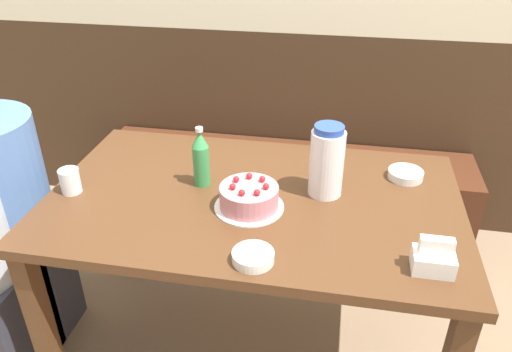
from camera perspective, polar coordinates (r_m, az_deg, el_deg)
name	(u,v)px	position (r m, az deg, el deg)	size (l,w,h in m)	color
ground_plane	(254,349)	(2.15, -0.27, -19.11)	(12.00, 12.00, 0.00)	#846B51
bench_seat	(283,194)	(2.63, 3.10, -2.09)	(1.87, 0.38, 0.46)	#472314
dining_table	(253,219)	(1.72, -0.32, -4.93)	(1.37, 0.83, 0.74)	#4C2D19
birthday_cake	(249,198)	(1.59, -0.76, -2.48)	(0.22, 0.22, 0.10)	white
water_pitcher	(327,161)	(1.64, 8.09, 1.67)	(0.11, 0.11, 0.25)	white
soju_bottle	(201,158)	(1.69, -6.32, 2.06)	(0.06, 0.06, 0.21)	#388E4C
napkin_holder	(434,259)	(1.42, 19.64, -8.90)	(0.11, 0.08, 0.11)	white
bowl_soup_white	(253,257)	(1.39, -0.34, -9.21)	(0.12, 0.12, 0.03)	white
bowl_rice_small	(405,174)	(1.84, 16.71, 0.18)	(0.12, 0.12, 0.03)	white
glass_water_tall	(70,181)	(1.78, -20.48, -0.53)	(0.07, 0.07, 0.08)	silver
person_pale_blue_shirt	(0,220)	(2.08, -27.26, -4.45)	(0.39, 0.39, 1.14)	#33333D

